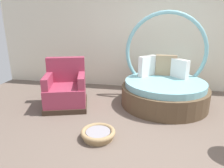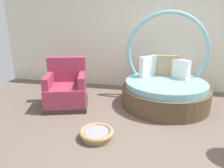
% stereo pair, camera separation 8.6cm
% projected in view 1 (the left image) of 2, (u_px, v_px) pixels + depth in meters
% --- Properties ---
extents(ground_plane, '(8.00, 8.00, 0.02)m').
position_uv_depth(ground_plane, '(152.00, 140.00, 3.01)').
color(ground_plane, '#66564C').
extents(back_wall, '(8.00, 0.12, 2.66)m').
position_uv_depth(back_wall, '(156.00, 34.00, 4.91)').
color(back_wall, silver).
rests_on(back_wall, ground_plane).
extents(round_daybed, '(1.72, 1.72, 1.85)m').
position_uv_depth(round_daybed, '(164.00, 86.00, 4.19)').
color(round_daybed, brown).
rests_on(round_daybed, ground_plane).
extents(red_armchair, '(1.00, 1.00, 0.94)m').
position_uv_depth(red_armchair, '(66.00, 90.00, 4.07)').
color(red_armchair, '#38281E').
rests_on(red_armchair, ground_plane).
extents(pet_basket, '(0.51, 0.51, 0.13)m').
position_uv_depth(pet_basket, '(98.00, 134.00, 3.01)').
color(pet_basket, '#9E7F56').
rests_on(pet_basket, ground_plane).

